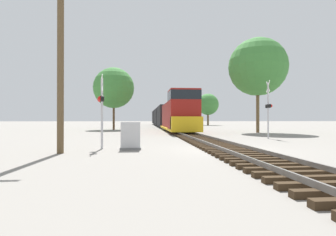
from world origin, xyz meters
TOP-DOWN VIEW (x-y plane):
  - ground_plane at (0.00, 0.00)m, footprint 400.00×400.00m
  - rail_track_bed at (0.00, -0.00)m, footprint 2.60×160.00m
  - freight_train at (0.00, 41.02)m, footprint 3.09×59.81m
  - crossing_signal_near at (-6.35, 0.97)m, footprint 0.48×1.02m
  - crossing_signal_far at (5.76, 7.06)m, footprint 0.47×1.02m
  - relay_cabinet at (-4.82, 0.46)m, footprint 1.06×0.54m
  - utility_pole at (-7.92, -0.70)m, footprint 1.80×0.29m
  - tree_far_right at (9.08, 16.38)m, footprint 6.71×6.71m
  - tree_mid_background at (-8.64, 27.02)m, footprint 6.10×6.10m
  - tree_deep_background at (12.76, 54.76)m, footprint 5.63×5.63m

SIDE VIEW (x-z plane):
  - ground_plane at x=0.00m, z-range 0.00..0.00m
  - rail_track_bed at x=0.00m, z-range -0.02..0.29m
  - relay_cabinet at x=-4.82m, z-range -0.01..1.40m
  - freight_train at x=0.00m, z-range -0.24..4.38m
  - crossing_signal_near at x=-6.35m, z-range 0.42..4.28m
  - crossing_signal_far at x=5.76m, z-range 0.23..4.87m
  - utility_pole at x=-7.92m, z-range 0.12..9.01m
  - tree_deep_background at x=12.76m, z-range 1.33..9.65m
  - tree_mid_background at x=-8.64m, z-range 1.61..10.94m
  - tree_far_right at x=9.08m, z-range 2.14..13.16m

